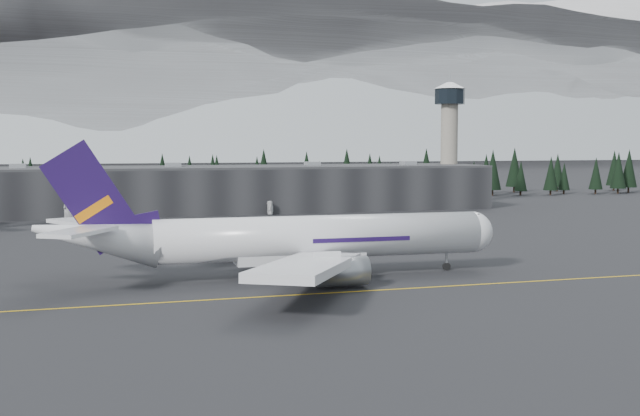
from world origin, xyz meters
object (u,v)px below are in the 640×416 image
object	(u,v)px
control_tower	(449,129)
jet_main	(281,239)
gse_vehicle_b	(271,213)
terminal	(209,189)
gse_vehicle_a	(70,222)

from	to	relation	value
control_tower	jet_main	xyz separation A→B (m)	(-83.44, -116.93, -17.92)
jet_main	gse_vehicle_b	distance (m)	100.41
terminal	control_tower	world-z (taller)	control_tower
terminal	gse_vehicle_b	world-z (taller)	terminal
jet_main	control_tower	bearing A→B (deg)	55.91
terminal	control_tower	bearing A→B (deg)	2.29
terminal	control_tower	size ratio (longest dim) A/B	4.24
terminal	jet_main	bearing A→B (deg)	-94.24
control_tower	gse_vehicle_a	size ratio (longest dim) A/B	6.91
jet_main	gse_vehicle_a	bearing A→B (deg)	110.29
gse_vehicle_a	jet_main	bearing A→B (deg)	-62.64
jet_main	gse_vehicle_b	bearing A→B (deg)	78.71
control_tower	jet_main	world-z (taller)	control_tower
terminal	control_tower	distance (m)	76.98
control_tower	gse_vehicle_a	distance (m)	119.07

